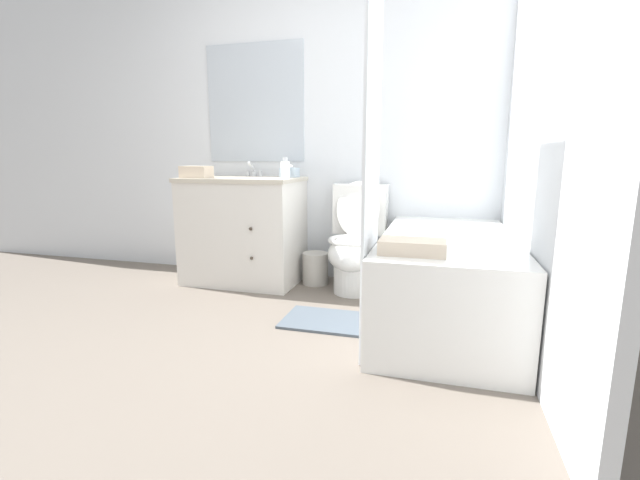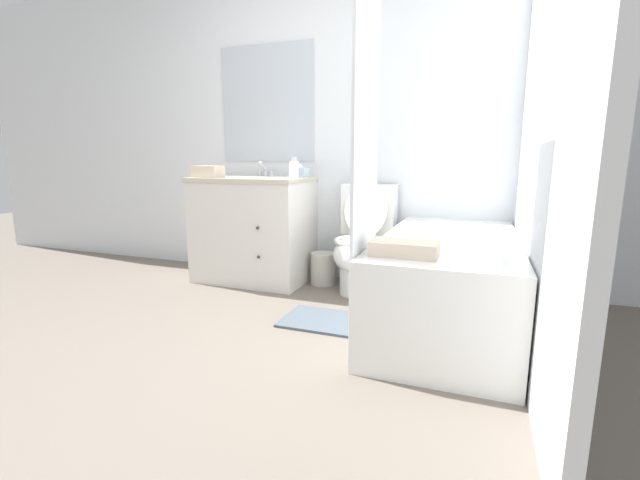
% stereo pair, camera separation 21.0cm
% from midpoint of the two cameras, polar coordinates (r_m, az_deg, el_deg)
% --- Properties ---
extents(ground_plane, '(14.00, 14.00, 0.00)m').
position_cam_midpoint_polar(ground_plane, '(2.06, -6.82, -17.51)').
color(ground_plane, '#6B6056').
extents(wall_back, '(8.00, 0.06, 2.50)m').
position_cam_midpoint_polar(wall_back, '(3.46, 6.32, 15.36)').
color(wall_back, silver).
rests_on(wall_back, ground_plane).
extents(wall_right, '(0.05, 2.71, 2.50)m').
position_cam_midpoint_polar(wall_right, '(2.50, 29.86, 15.73)').
color(wall_right, silver).
rests_on(wall_right, ground_plane).
extents(vanity_cabinet, '(0.90, 0.61, 0.83)m').
position_cam_midpoint_polar(vanity_cabinet, '(3.46, -7.09, 1.63)').
color(vanity_cabinet, silver).
rests_on(vanity_cabinet, ground_plane).
extents(sink_faucet, '(0.14, 0.12, 0.12)m').
position_cam_midpoint_polar(sink_faucet, '(3.61, -5.70, 9.03)').
color(sink_faucet, silver).
rests_on(sink_faucet, vanity_cabinet).
extents(toilet, '(0.40, 0.62, 0.81)m').
position_cam_midpoint_polar(toilet, '(3.14, 7.55, -0.40)').
color(toilet, white).
rests_on(toilet, ground_plane).
extents(bathtub, '(0.74, 1.54, 0.53)m').
position_cam_midpoint_polar(bathtub, '(2.64, 18.82, -5.28)').
color(bathtub, white).
rests_on(bathtub, ground_plane).
extents(shower_curtain, '(0.02, 0.44, 1.95)m').
position_cam_midpoint_polar(shower_curtain, '(2.11, 8.95, 10.83)').
color(shower_curtain, white).
rests_on(shower_curtain, ground_plane).
extents(wastebasket, '(0.20, 0.20, 0.25)m').
position_cam_midpoint_polar(wastebasket, '(3.37, 2.24, -3.81)').
color(wastebasket, '#B7B2A8').
rests_on(wastebasket, ground_plane).
extents(tissue_box, '(0.13, 0.12, 0.10)m').
position_cam_midpoint_polar(tissue_box, '(3.40, -1.00, 9.03)').
color(tissue_box, silver).
rests_on(tissue_box, vanity_cabinet).
extents(soap_dispenser, '(0.07, 0.07, 0.15)m').
position_cam_midpoint_polar(soap_dispenser, '(3.29, -1.61, 9.47)').
color(soap_dispenser, white).
rests_on(soap_dispenser, vanity_cabinet).
extents(hand_towel_folded, '(0.21, 0.15, 0.09)m').
position_cam_midpoint_polar(hand_towel_folded, '(3.43, -13.02, 8.87)').
color(hand_towel_folded, beige).
rests_on(hand_towel_folded, vanity_cabinet).
extents(bath_towel_folded, '(0.31, 0.19, 0.07)m').
position_cam_midpoint_polar(bath_towel_folded, '(2.05, 14.07, -1.09)').
color(bath_towel_folded, beige).
rests_on(bath_towel_folded, bathtub).
extents(bath_mat, '(0.54, 0.37, 0.02)m').
position_cam_midpoint_polar(bath_mat, '(2.63, 3.38, -10.76)').
color(bath_mat, '#4C5660').
rests_on(bath_mat, ground_plane).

